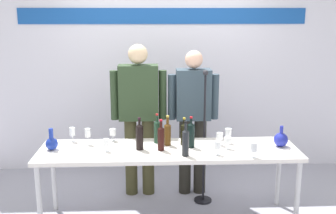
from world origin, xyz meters
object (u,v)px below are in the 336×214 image
wine_bottle_1 (184,133)px  wine_bottle_3 (186,142)px  decanter_blue_right (281,139)px  wine_glass_left_1 (106,143)px  wine_glass_left_2 (113,132)px  wine_glass_left_3 (72,132)px  wine_glass_right_2 (228,133)px  display_table (169,154)px  wine_bottle_2 (161,137)px  wine_bottle_6 (140,136)px  presenter_right (193,114)px  decanter_blue_left (52,143)px  wine_glass_left_0 (88,133)px  wine_glass_right_0 (217,145)px  wine_glass_right_1 (220,136)px  microphone_stand (204,159)px  wine_bottle_5 (191,134)px  wine_bottle_0 (168,133)px  wine_glass_right_3 (254,147)px  wine_bottle_4 (157,131)px  presenter_left (139,110)px  wine_glass_right_4 (228,140)px

wine_bottle_1 → wine_bottle_3: bearing=-92.4°
decanter_blue_right → wine_glass_left_1: 1.75m
wine_glass_left_2 → wine_glass_left_3: bearing=-178.8°
wine_bottle_3 → wine_glass_right_2: size_ratio=2.16×
display_table → wine_bottle_2: size_ratio=8.21×
wine_bottle_3 → wine_bottle_6: (-0.44, 0.20, -0.00)m
presenter_right → wine_glass_left_3: (-1.31, -0.38, -0.08)m
wine_glass_left_3 → presenter_right: bearing=16.3°
decanter_blue_left → presenter_right: presenter_right is taller
presenter_right → wine_glass_left_0: bearing=-156.6°
wine_glass_right_0 → wine_glass_right_1: 0.29m
wine_glass_right_2 → microphone_stand: (-0.21, 0.26, -0.38)m
wine_bottle_2 → wine_glass_left_2: wine_bottle_2 is taller
wine_glass_left_2 → wine_glass_right_0: 1.13m
wine_bottle_5 → wine_glass_right_2: 0.41m
presenter_right → wine_bottle_0: presenter_right is taller
wine_glass_right_3 → decanter_blue_right: bearing=40.3°
wine_bottle_0 → wine_glass_right_2: bearing=2.8°
presenter_right → wine_glass_right_3: 1.05m
wine_glass_right_3 → wine_bottle_3: bearing=173.2°
display_table → wine_bottle_5: 0.30m
decanter_blue_left → wine_bottle_2: wine_bottle_2 is taller
wine_bottle_2 → wine_glass_left_3: (-0.92, 0.31, -0.03)m
wine_bottle_5 → wine_glass_left_3: (-1.22, 0.23, -0.03)m
decanter_blue_right → wine_glass_left_2: size_ratio=1.66×
wine_bottle_4 → wine_glass_left_1: bearing=-154.0°
presenter_left → wine_bottle_6: bearing=-88.0°
wine_glass_left_0 → wine_glass_right_4: bearing=-7.9°
wine_glass_right_1 → wine_glass_right_4: 0.13m
wine_bottle_4 → wine_glass_right_4: bearing=-17.9°
wine_glass_left_2 → wine_glass_left_3: wine_glass_left_3 is taller
wine_glass_right_1 → wine_glass_right_2: size_ratio=0.84×
wine_bottle_6 → wine_glass_left_0: size_ratio=1.91×
wine_bottle_3 → wine_glass_right_0: size_ratio=2.49×
wine_glass_left_0 → wine_glass_left_3: bearing=148.8°
wine_bottle_3 → wine_bottle_4: size_ratio=1.09×
decanter_blue_left → wine_glass_left_2: decanter_blue_left is taller
decanter_blue_right → presenter_left: 1.59m
display_table → microphone_stand: (0.41, 0.41, -0.22)m
wine_bottle_0 → wine_bottle_4: size_ratio=1.00×
wine_bottle_6 → wine_glass_right_3: wine_bottle_6 is taller
display_table → wine_glass_right_0: 0.52m
wine_bottle_5 → microphone_stand: (0.19, 0.37, -0.41)m
presenter_right → wine_bottle_5: (-0.08, -0.61, -0.05)m
wine_bottle_2 → wine_glass_right_0: wine_bottle_2 is taller
wine_bottle_6 → wine_glass_right_2: 0.92m
wine_glass_left_3 → wine_glass_right_2: bearing=-4.4°
presenter_right → wine_bottle_4: presenter_right is taller
wine_bottle_4 → wine_glass_right_4: (0.70, -0.22, -0.04)m
display_table → wine_glass_left_3: wine_glass_left_3 is taller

